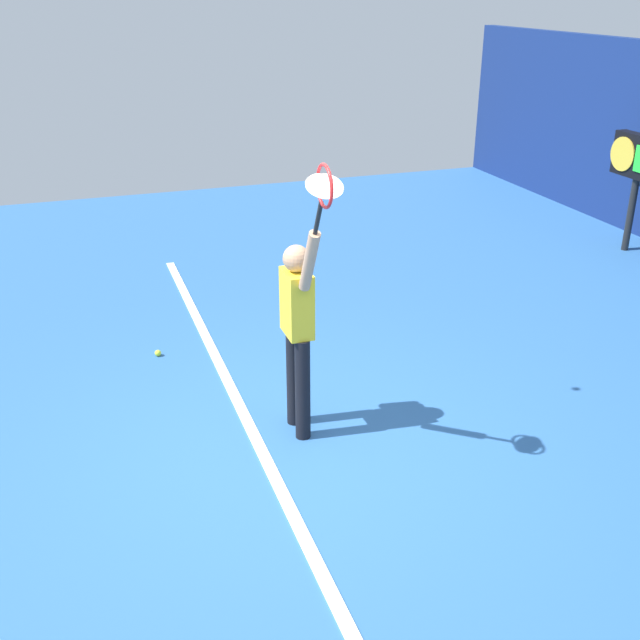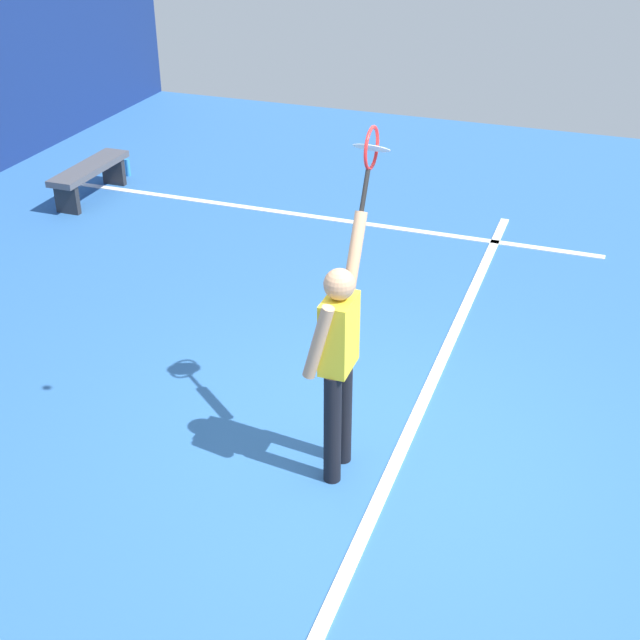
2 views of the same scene
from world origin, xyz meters
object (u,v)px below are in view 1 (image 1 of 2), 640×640
Objects in this scene: scoreboard_clock at (639,162)px; spare_ball at (158,353)px; tennis_racket at (324,190)px; tennis_player at (298,324)px.

scoreboard_clock is 24.40× the size of spare_ball.
spare_ball is (-2.49, -0.96, -2.26)m from tennis_racket.
tennis_player is at bearing 27.64° from spare_ball.
scoreboard_clock is at bearing 122.15° from tennis_racket.
tennis_player is 1.17× the size of scoreboard_clock.
tennis_racket reaches higher than spare_ball.
spare_ball is (1.28, -6.96, -1.25)m from scoreboard_clock.
tennis_player is at bearing 179.62° from tennis_racket.
tennis_racket is 0.37× the size of scoreboard_clock.
tennis_racket is 9.04× the size of spare_ball.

